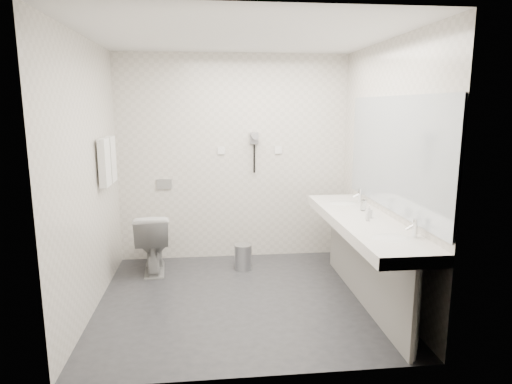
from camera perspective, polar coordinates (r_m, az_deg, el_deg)
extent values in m
plane|color=#29292E|center=(4.53, -1.73, -13.55)|extent=(2.80, 2.80, 0.00)
plane|color=silver|center=(4.17, -1.94, 19.51)|extent=(2.80, 2.80, 0.00)
plane|color=silver|center=(5.46, -2.89, 4.33)|extent=(2.80, 0.00, 2.80)
plane|color=silver|center=(2.90, 0.17, -1.62)|extent=(2.80, 0.00, 2.80)
plane|color=silver|center=(4.30, -20.79, 1.81)|extent=(0.00, 2.60, 2.60)
plane|color=silver|center=(4.50, 16.27, 2.47)|extent=(0.00, 2.60, 2.60)
cube|color=white|center=(4.31, 13.56, -3.88)|extent=(0.55, 2.20, 0.10)
cube|color=gray|center=(4.44, 13.62, -9.18)|extent=(0.03, 2.15, 0.75)
cylinder|color=silver|center=(3.57, 19.89, -14.68)|extent=(0.06, 0.06, 0.75)
cylinder|color=silver|center=(5.39, 10.19, -5.43)|extent=(0.06, 0.06, 0.75)
cube|color=#B2BCC6|center=(4.29, 17.24, 4.71)|extent=(0.02, 2.20, 1.05)
ellipsoid|color=white|center=(3.72, 16.96, -5.88)|extent=(0.40, 0.31, 0.05)
ellipsoid|color=white|center=(4.90, 11.03, -1.57)|extent=(0.40, 0.31, 0.05)
cylinder|color=silver|center=(3.77, 19.77, -4.38)|extent=(0.04, 0.04, 0.15)
cylinder|color=silver|center=(4.94, 13.23, -0.48)|extent=(0.04, 0.04, 0.15)
imported|color=beige|center=(4.30, 14.31, -2.45)|extent=(0.05, 0.05, 0.12)
imported|color=beige|center=(4.18, 14.17, -2.93)|extent=(0.05, 0.05, 0.10)
cylinder|color=silver|center=(4.58, 13.66, -1.67)|extent=(0.07, 0.07, 0.11)
imported|color=white|center=(5.26, -13.13, -6.28)|extent=(0.44, 0.71, 0.69)
cube|color=#B2B5BA|center=(5.50, -11.72, 1.01)|extent=(0.18, 0.02, 0.12)
cylinder|color=#B2B5BA|center=(5.24, -1.67, -8.41)|extent=(0.26, 0.26, 0.28)
cylinder|color=#B2B5BA|center=(5.20, -1.68, -6.88)|extent=(0.20, 0.20, 0.02)
cylinder|color=silver|center=(4.78, -18.83, 6.43)|extent=(0.02, 0.62, 0.02)
cube|color=silver|center=(4.67, -18.91, 3.60)|extent=(0.07, 0.24, 0.48)
cube|color=silver|center=(4.94, -18.21, 4.02)|extent=(0.07, 0.24, 0.48)
cube|color=gray|center=(5.42, -0.24, 6.95)|extent=(0.10, 0.04, 0.14)
cylinder|color=gray|center=(5.35, -0.16, 7.22)|extent=(0.08, 0.14, 0.08)
cylinder|color=black|center=(5.43, -0.22, 4.31)|extent=(0.02, 0.02, 0.35)
cube|color=white|center=(5.43, -4.48, 5.33)|extent=(0.09, 0.02, 0.09)
cube|color=white|center=(5.49, 2.87, 5.42)|extent=(0.09, 0.02, 0.09)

